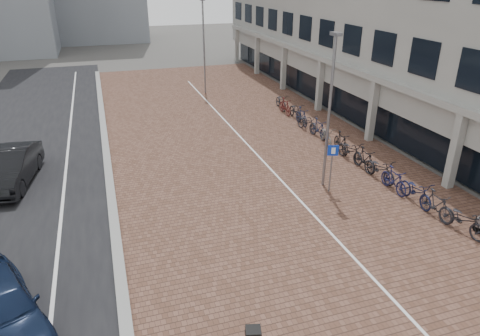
% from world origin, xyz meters
% --- Properties ---
extents(ground, '(140.00, 140.00, 0.00)m').
position_xyz_m(ground, '(0.00, 0.00, 0.00)').
color(ground, '#474442').
rests_on(ground, ground).
extents(plaza_brick, '(14.50, 42.00, 0.04)m').
position_xyz_m(plaza_brick, '(2.00, 12.00, 0.01)').
color(plaza_brick, brown).
rests_on(plaza_brick, ground).
extents(street_asphalt, '(8.00, 50.00, 0.03)m').
position_xyz_m(street_asphalt, '(-9.00, 12.00, 0.01)').
color(street_asphalt, black).
rests_on(street_asphalt, ground).
extents(curb, '(0.35, 42.00, 0.14)m').
position_xyz_m(curb, '(-5.10, 12.00, 0.07)').
color(curb, gray).
rests_on(curb, ground).
extents(lane_line, '(0.12, 44.00, 0.00)m').
position_xyz_m(lane_line, '(-7.00, 12.00, 0.02)').
color(lane_line, white).
rests_on(lane_line, street_asphalt).
extents(parking_line, '(0.10, 30.00, 0.00)m').
position_xyz_m(parking_line, '(2.20, 12.00, 0.04)').
color(parking_line, white).
rests_on(parking_line, plaza_brick).
extents(car_dark, '(2.32, 4.93, 1.56)m').
position_xyz_m(car_dark, '(-9.13, 10.23, 0.78)').
color(car_dark, black).
rests_on(car_dark, ground).
extents(parking_sign, '(0.43, 0.18, 2.13)m').
position_xyz_m(parking_sign, '(3.71, 5.20, 1.40)').
color(parking_sign, slate).
rests_on(parking_sign, ground).
extents(lamp_near, '(0.12, 0.12, 6.38)m').
position_xyz_m(lamp_near, '(3.77, 5.86, 3.19)').
color(lamp_near, gray).
rests_on(lamp_near, ground).
extents(lamp_far, '(0.12, 0.12, 6.74)m').
position_xyz_m(lamp_far, '(2.67, 22.73, 3.37)').
color(lamp_far, gray).
rests_on(lamp_far, ground).
extents(bike_row, '(1.49, 18.14, 1.05)m').
position_xyz_m(bike_row, '(6.44, 9.05, 0.52)').
color(bike_row, black).
rests_on(bike_row, ground).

